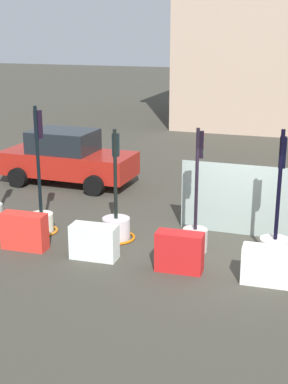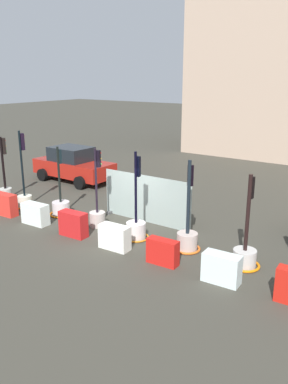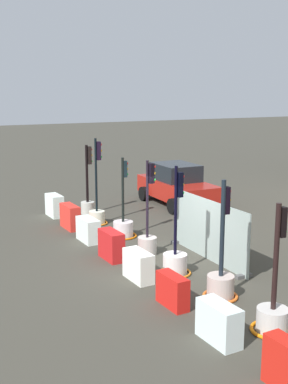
{
  "view_description": "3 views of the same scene",
  "coord_description": "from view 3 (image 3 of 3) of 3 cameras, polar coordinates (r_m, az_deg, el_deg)",
  "views": [
    {
      "loc": [
        1.93,
        -11.78,
        5.15
      ],
      "look_at": [
        -2.07,
        -0.15,
        1.4
      ],
      "focal_mm": 50.74,
      "sensor_mm": 36.0,
      "label": 1
    },
    {
      "loc": [
        8.75,
        -10.5,
        5.5
      ],
      "look_at": [
        1.56,
        -0.33,
        1.84
      ],
      "focal_mm": 37.35,
      "sensor_mm": 36.0,
      "label": 2
    },
    {
      "loc": [
        12.56,
        -6.86,
        5.12
      ],
      "look_at": [
        -1.94,
        0.47,
        1.76
      ],
      "focal_mm": 46.82,
      "sensor_mm": 36.0,
      "label": 3
    }
  ],
  "objects": [
    {
      "name": "construction_barrier_2",
      "position": [
        17.17,
        -6.38,
        -4.32
      ],
      "size": [
        1.11,
        0.52,
        0.81
      ],
      "color": "silver",
      "rests_on": "ground_plane"
    },
    {
      "name": "ground_plane",
      "position": [
        15.2,
        1.74,
        -8.0
      ],
      "size": [
        120.0,
        120.0,
        0.0
      ],
      "primitive_type": "plane",
      "color": "#3B3930"
    },
    {
      "name": "traffic_light_2",
      "position": [
        17.63,
        -2.38,
        -3.91
      ],
      "size": [
        0.96,
        0.96,
        2.81
      ],
      "color": "beige",
      "rests_on": "ground_plane"
    },
    {
      "name": "site_fence_panel",
      "position": [
        15.35,
        7.35,
        -4.44
      ],
      "size": [
        3.93,
        0.5,
        1.85
      ],
      "color": "#8F9F99",
      "rests_on": "ground_plane"
    },
    {
      "name": "car_red_compact",
      "position": [
        22.42,
        3.75,
        0.81
      ],
      "size": [
        4.56,
        2.28,
        1.83
      ],
      "color": "#A21C14",
      "rests_on": "ground_plane"
    },
    {
      "name": "traffic_light_5",
      "position": [
        12.74,
        8.75,
        -9.86
      ],
      "size": [
        0.89,
        0.89,
        2.99
      ],
      "color": "#BBA89F",
      "rests_on": "ground_plane"
    },
    {
      "name": "construction_barrier_1",
      "position": [
        18.81,
        -8.41,
        -2.81
      ],
      "size": [
        1.13,
        0.46,
        0.9
      ],
      "color": "red",
      "rests_on": "ground_plane"
    },
    {
      "name": "construction_barrier_6",
      "position": [
        10.7,
        8.54,
        -14.53
      ],
      "size": [
        1.05,
        0.5,
        0.83
      ],
      "color": "silver",
      "rests_on": "ground_plane"
    },
    {
      "name": "construction_barrier_3",
      "position": [
        15.33,
        -3.74,
        -6.08
      ],
      "size": [
        1.05,
        0.47,
        0.89
      ],
      "color": "red",
      "rests_on": "ground_plane"
    },
    {
      "name": "traffic_light_4",
      "position": [
        14.18,
        3.58,
        -7.58
      ],
      "size": [
        0.92,
        0.92,
        3.07
      ],
      "color": "silver",
      "rests_on": "ground_plane"
    },
    {
      "name": "traffic_light_6",
      "position": [
        11.32,
        14.49,
        -13.23
      ],
      "size": [
        0.95,
        0.95,
        2.83
      ],
      "color": "beige",
      "rests_on": "ground_plane"
    },
    {
      "name": "traffic_light_0",
      "position": [
        20.89,
        -6.42,
        -0.8
      ],
      "size": [
        0.56,
        0.56,
        2.88
      ],
      "color": "#B5B4AB",
      "rests_on": "ground_plane"
    },
    {
      "name": "construction_barrier_0",
      "position": [
        20.71,
        -10.16,
        -1.53
      ],
      "size": [
        1.05,
        0.51,
        0.89
      ],
      "color": "white",
      "rests_on": "ground_plane"
    },
    {
      "name": "traffic_light_1",
      "position": [
        19.32,
        -5.38,
        -2.09
      ],
      "size": [
        0.83,
        0.83,
        3.3
      ],
      "color": "silver",
      "rests_on": "ground_plane"
    },
    {
      "name": "construction_barrier_5",
      "position": [
        12.17,
        3.27,
        -11.16
      ],
      "size": [
        0.99,
        0.4,
        0.79
      ],
      "color": "red",
      "rests_on": "ground_plane"
    },
    {
      "name": "traffic_light_3",
      "position": [
        15.74,
        0.42,
        -5.09
      ],
      "size": [
        0.59,
        0.59,
        2.98
      ],
      "color": "#B4A8A1",
      "rests_on": "ground_plane"
    },
    {
      "name": "construction_barrier_4",
      "position": [
        13.72,
        -0.64,
        -8.41
      ],
      "size": [
        1.06,
        0.49,
        0.81
      ],
      "color": "white",
      "rests_on": "ground_plane"
    }
  ]
}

